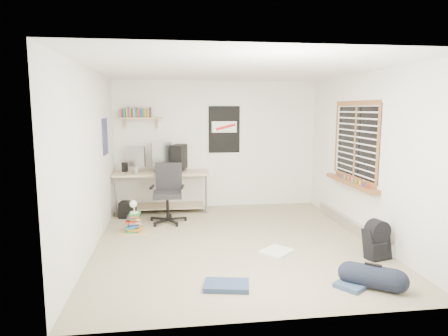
{
  "coord_description": "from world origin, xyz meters",
  "views": [
    {
      "loc": [
        -0.91,
        -5.62,
        1.95
      ],
      "look_at": [
        -0.1,
        0.4,
        1.05
      ],
      "focal_mm": 32.0,
      "sensor_mm": 36.0,
      "label": 1
    }
  ],
  "objects": [
    {
      "name": "floor",
      "position": [
        0.0,
        0.0,
        -0.01
      ],
      "size": [
        4.0,
        4.5,
        0.01
      ],
      "primitive_type": "cube",
      "color": "gray",
      "rests_on": "ground"
    },
    {
      "name": "ceiling",
      "position": [
        0.0,
        0.0,
        2.5
      ],
      "size": [
        4.0,
        4.5,
        0.01
      ],
      "primitive_type": "cube",
      "color": "white",
      "rests_on": "ground"
    },
    {
      "name": "back_wall",
      "position": [
        0.0,
        2.25,
        1.25
      ],
      "size": [
        4.0,
        0.01,
        2.5
      ],
      "primitive_type": "cube",
      "color": "silver",
      "rests_on": "ground"
    },
    {
      "name": "left_wall",
      "position": [
        -2.0,
        0.0,
        1.25
      ],
      "size": [
        0.01,
        4.5,
        2.5
      ],
      "primitive_type": "cube",
      "color": "silver",
      "rests_on": "ground"
    },
    {
      "name": "right_wall",
      "position": [
        2.0,
        0.0,
        1.25
      ],
      "size": [
        0.01,
        4.5,
        2.5
      ],
      "primitive_type": "cube",
      "color": "silver",
      "rests_on": "ground"
    },
    {
      "name": "desk",
      "position": [
        -1.09,
        2.0,
        0.36
      ],
      "size": [
        1.86,
        1.02,
        0.81
      ],
      "primitive_type": "cube",
      "rotation": [
        0.0,
        0.0,
        -0.14
      ],
      "color": "#CBB68D",
      "rests_on": "floor"
    },
    {
      "name": "monitor_left",
      "position": [
        -1.55,
        1.88,
        1.0
      ],
      "size": [
        0.36,
        0.22,
        0.39
      ],
      "primitive_type": "cube",
      "rotation": [
        0.0,
        0.0,
        -0.41
      ],
      "color": "#B9BABE",
      "rests_on": "desk"
    },
    {
      "name": "monitor_right",
      "position": [
        -1.08,
        1.91,
        1.03
      ],
      "size": [
        0.41,
        0.28,
        0.45
      ],
      "primitive_type": "cube",
      "rotation": [
        0.0,
        0.0,
        0.49
      ],
      "color": "#A1A0A5",
      "rests_on": "desk"
    },
    {
      "name": "pc_tower",
      "position": [
        -0.75,
        2.0,
        1.04
      ],
      "size": [
        0.34,
        0.49,
        0.47
      ],
      "primitive_type": "cube",
      "rotation": [
        0.0,
        0.0,
        -0.3
      ],
      "color": "black",
      "rests_on": "desk"
    },
    {
      "name": "keyboard",
      "position": [
        -1.04,
        1.75,
        0.82
      ],
      "size": [
        0.37,
        0.25,
        0.02
      ],
      "primitive_type": "cube",
      "rotation": [
        0.0,
        0.0,
        -0.4
      ],
      "color": "black",
      "rests_on": "desk"
    },
    {
      "name": "speaker_left",
      "position": [
        -1.75,
        1.79,
        0.89
      ],
      "size": [
        0.11,
        0.11,
        0.17
      ],
      "primitive_type": "cube",
      "rotation": [
        0.0,
        0.0,
        -0.36
      ],
      "color": "black",
      "rests_on": "desk"
    },
    {
      "name": "speaker_right",
      "position": [
        -0.85,
        1.67,
        0.89
      ],
      "size": [
        0.1,
        0.1,
        0.16
      ],
      "primitive_type": "cube",
      "rotation": [
        0.0,
        0.0,
        0.25
      ],
      "color": "black",
      "rests_on": "desk"
    },
    {
      "name": "office_chair",
      "position": [
        -0.98,
        1.17,
        0.49
      ],
      "size": [
        0.75,
        0.75,
        1.03
      ],
      "primitive_type": "cube",
      "rotation": [
        0.0,
        0.0,
        -0.13
      ],
      "color": "black",
      "rests_on": "floor"
    },
    {
      "name": "wall_shelf",
      "position": [
        -1.45,
        2.14,
        1.78
      ],
      "size": [
        0.8,
        0.22,
        0.24
      ],
      "primitive_type": "cube",
      "color": "tan",
      "rests_on": "back_wall"
    },
    {
      "name": "poster_back_wall",
      "position": [
        0.15,
        2.23,
        1.55
      ],
      "size": [
        0.62,
        0.03,
        0.92
      ],
      "primitive_type": "cube",
      "color": "black",
      "rests_on": "back_wall"
    },
    {
      "name": "poster_left_wall",
      "position": [
        -1.99,
        1.2,
        1.5
      ],
      "size": [
        0.02,
        0.42,
        0.6
      ],
      "primitive_type": "cube",
      "color": "navy",
      "rests_on": "left_wall"
    },
    {
      "name": "window",
      "position": [
        1.95,
        0.3,
        1.45
      ],
      "size": [
        0.1,
        1.5,
        1.26
      ],
      "primitive_type": "cube",
      "color": "brown",
      "rests_on": "right_wall"
    },
    {
      "name": "baseboard_heater",
      "position": [
        1.96,
        0.3,
        0.09
      ],
      "size": [
        0.08,
        2.5,
        0.18
      ],
      "primitive_type": "cube",
      "color": "#B7B2A8",
      "rests_on": "floor"
    },
    {
      "name": "backpack",
      "position": [
        1.75,
        -0.9,
        0.2
      ],
      "size": [
        0.35,
        0.31,
        0.41
      ],
      "primitive_type": "cube",
      "rotation": [
        0.0,
        0.0,
        0.22
      ],
      "color": "black",
      "rests_on": "floor"
    },
    {
      "name": "duffel_bag",
      "position": [
        1.26,
        -1.73,
        0.14
      ],
      "size": [
        0.36,
        0.36,
        0.5
      ],
      "primitive_type": "cylinder",
      "rotation": [
        0.0,
        0.0,
        -0.63
      ],
      "color": "black",
      "rests_on": "floor"
    },
    {
      "name": "tshirt",
      "position": [
        0.5,
        -0.54,
        0.02
      ],
      "size": [
        0.53,
        0.53,
        0.04
      ],
      "primitive_type": "cube",
      "rotation": [
        0.0,
        0.0,
        0.74
      ],
      "color": "silver",
      "rests_on": "floor"
    },
    {
      "name": "jeans_a",
      "position": [
        -0.33,
        -1.51,
        0.03
      ],
      "size": [
        0.54,
        0.4,
        0.05
      ],
      "primitive_type": "cube",
      "rotation": [
        0.0,
        0.0,
        -0.19
      ],
      "color": "navy",
      "rests_on": "floor"
    },
    {
      "name": "jeans_b",
      "position": [
        1.07,
        -1.65,
        0.03
      ],
      "size": [
        0.48,
        0.46,
        0.05
      ],
      "primitive_type": "cube",
      "rotation": [
        0.0,
        0.0,
        0.62
      ],
      "color": "navy",
      "rests_on": "floor"
    },
    {
      "name": "book_stack",
      "position": [
        -1.52,
        0.67,
        0.15
      ],
      "size": [
        0.46,
        0.39,
        0.3
      ],
      "primitive_type": "cube",
      "rotation": [
        0.0,
        0.0,
        -0.09
      ],
      "color": "brown",
      "rests_on": "floor"
    },
    {
      "name": "desk_lamp",
      "position": [
        -1.5,
        0.65,
        0.38
      ],
      "size": [
        0.19,
        0.24,
        0.21
      ],
      "primitive_type": "cube",
      "rotation": [
        0.0,
        0.0,
        0.33
      ],
      "color": "white",
      "rests_on": "book_stack"
    },
    {
      "name": "subwoofer",
      "position": [
        -1.71,
        1.59,
        0.14
      ],
      "size": [
        0.31,
        0.31,
        0.3
      ],
      "primitive_type": "cube",
      "rotation": [
        0.0,
        0.0,
        -0.18
      ],
      "color": "black",
      "rests_on": "floor"
    }
  ]
}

